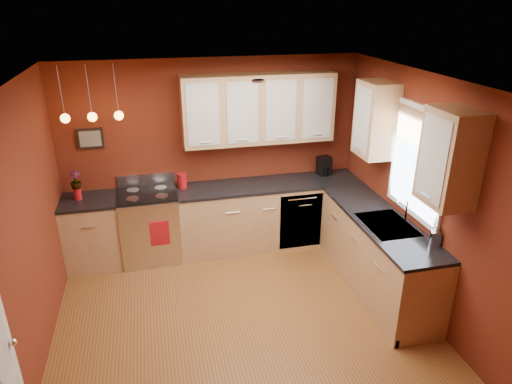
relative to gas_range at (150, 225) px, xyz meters
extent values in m
plane|color=brown|center=(0.92, -1.80, -0.48)|extent=(4.20, 4.20, 0.00)
cube|color=beige|center=(0.92, -1.80, 2.12)|extent=(4.00, 4.20, 0.02)
cube|color=maroon|center=(0.92, 0.30, 0.82)|extent=(4.00, 0.02, 2.60)
cube|color=maroon|center=(-1.08, -1.80, 0.82)|extent=(0.02, 4.20, 2.60)
cube|color=maroon|center=(2.92, -1.80, 0.82)|extent=(0.02, 4.20, 2.60)
cube|color=tan|center=(-0.73, 0.00, -0.03)|extent=(0.70, 0.60, 0.90)
cube|color=tan|center=(1.65, 0.00, -0.03)|extent=(2.54, 0.60, 0.90)
cube|color=tan|center=(2.62, -1.35, -0.03)|extent=(0.60, 2.10, 0.90)
cube|color=black|center=(-0.73, 0.00, 0.44)|extent=(0.70, 0.62, 0.04)
cube|color=black|center=(1.65, 0.00, 0.44)|extent=(2.54, 0.62, 0.04)
cube|color=black|center=(2.62, -1.35, 0.44)|extent=(0.62, 2.10, 0.04)
cube|color=silver|center=(0.00, 0.00, -0.02)|extent=(0.76, 0.64, 0.92)
cube|color=black|center=(0.00, -0.30, 0.00)|extent=(0.55, 0.02, 0.32)
cylinder|color=silver|center=(0.00, -0.31, 0.24)|extent=(0.60, 0.02, 0.02)
cube|color=black|center=(0.00, 0.00, 0.45)|extent=(0.76, 0.60, 0.03)
cylinder|color=#949399|center=(-0.18, -0.14, 0.47)|extent=(0.16, 0.16, 0.01)
cylinder|color=#949399|center=(0.18, -0.14, 0.47)|extent=(0.16, 0.16, 0.01)
cylinder|color=#949399|center=(-0.18, 0.14, 0.47)|extent=(0.16, 0.16, 0.01)
cylinder|color=#949399|center=(0.18, 0.14, 0.47)|extent=(0.16, 0.16, 0.01)
cube|color=silver|center=(0.00, 0.30, 0.55)|extent=(0.76, 0.04, 0.16)
cube|color=silver|center=(2.02, -0.29, -0.03)|extent=(0.60, 0.02, 0.80)
cube|color=#949399|center=(2.62, -1.50, 0.43)|extent=(0.50, 0.70, 0.05)
cube|color=black|center=(2.62, -1.33, 0.42)|extent=(0.42, 0.30, 0.02)
cube|color=black|center=(2.62, -1.67, 0.42)|extent=(0.42, 0.30, 0.02)
cylinder|color=white|center=(2.84, -1.50, 0.60)|extent=(0.02, 0.02, 0.28)
cylinder|color=white|center=(2.77, -1.50, 0.73)|extent=(0.16, 0.02, 0.02)
cube|color=white|center=(2.90, -1.50, 1.17)|extent=(0.04, 1.02, 1.22)
cube|color=white|center=(2.89, -1.50, 1.17)|extent=(0.01, 0.90, 1.10)
cube|color=#A97F54|center=(2.87, -1.50, 1.54)|extent=(0.02, 0.96, 0.36)
cube|color=silver|center=(-1.02, -2.82, 0.57)|extent=(0.00, 0.28, 0.40)
sphere|color=white|center=(-0.99, -2.67, 0.52)|extent=(0.06, 0.06, 0.06)
cube|color=tan|center=(1.52, 0.12, 1.47)|extent=(2.00, 0.35, 0.90)
cube|color=tan|center=(2.75, -1.48, 1.47)|extent=(0.35, 1.95, 0.90)
cube|color=black|center=(-0.63, 0.28, 1.17)|extent=(0.32, 0.03, 0.26)
cylinder|color=#949399|center=(-0.83, -0.05, 1.82)|extent=(0.01, 0.01, 0.60)
sphere|color=#FFA53F|center=(-0.83, -0.05, 1.52)|extent=(0.11, 0.11, 0.11)
cylinder|color=#949399|center=(-0.53, -0.05, 1.82)|extent=(0.01, 0.01, 0.60)
sphere|color=#FFA53F|center=(-0.53, -0.05, 1.52)|extent=(0.11, 0.11, 0.11)
cylinder|color=#949399|center=(-0.23, -0.05, 1.82)|extent=(0.01, 0.01, 0.60)
sphere|color=#FFA53F|center=(-0.23, -0.05, 1.52)|extent=(0.11, 0.11, 0.11)
cylinder|color=#A81218|center=(0.47, 0.10, 0.55)|extent=(0.13, 0.13, 0.19)
cylinder|color=#A81218|center=(0.47, 0.10, 0.65)|extent=(0.14, 0.14, 0.02)
cylinder|color=#A81218|center=(-0.85, 0.03, 0.54)|extent=(0.10, 0.10, 0.15)
imported|color=#A81218|center=(-0.85, 0.03, 0.71)|extent=(0.14, 0.14, 0.24)
cube|color=black|center=(2.49, 0.15, 0.59)|extent=(0.21, 0.18, 0.26)
cylinder|color=black|center=(2.49, 0.10, 0.52)|extent=(0.12, 0.12, 0.12)
imported|color=white|center=(2.87, -2.03, 0.57)|extent=(0.13, 0.13, 0.22)
cube|color=#A81218|center=(0.11, -0.33, 0.04)|extent=(0.24, 0.02, 0.33)
camera|label=1|loc=(0.12, -5.60, 2.82)|focal=32.00mm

